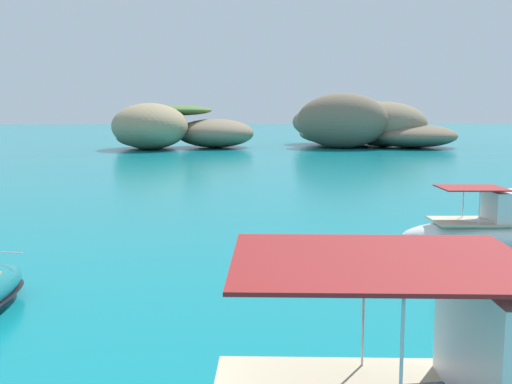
# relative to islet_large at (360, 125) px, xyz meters

# --- Properties ---
(islet_large) EXTENTS (22.65, 23.03, 6.74)m
(islet_large) POSITION_rel_islet_large_xyz_m (0.00, 0.00, 0.00)
(islet_large) COLOR #756651
(islet_large) RESTS_ON ground
(islet_small) EXTENTS (19.77, 15.97, 5.49)m
(islet_small) POSITION_rel_islet_large_xyz_m (-23.96, -3.66, -0.32)
(islet_small) COLOR #84755B
(islet_small) RESTS_ON ground
(motorboat_white) EXTENTS (6.97, 2.32, 2.17)m
(motorboat_white) POSITION_rel_islet_large_xyz_m (-8.03, -59.44, -2.04)
(motorboat_white) COLOR white
(motorboat_white) RESTS_ON ground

